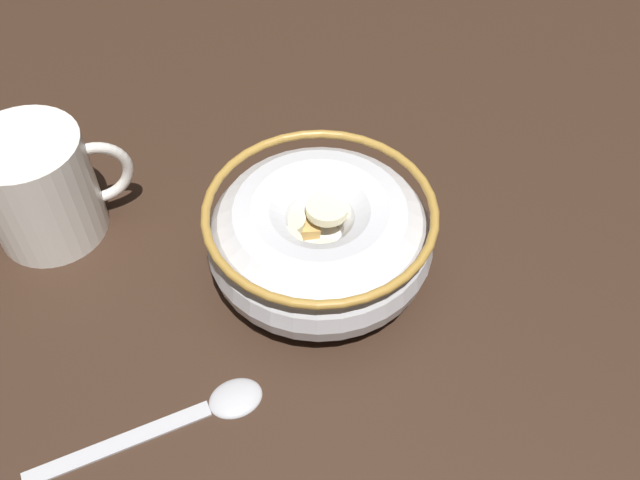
{
  "coord_description": "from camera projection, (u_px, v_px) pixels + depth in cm",
  "views": [
    {
      "loc": [
        -11.11,
        -28.54,
        39.47
      ],
      "look_at": [
        0.0,
        0.0,
        3.0
      ],
      "focal_mm": 39.51,
      "sensor_mm": 36.0,
      "label": 1
    }
  ],
  "objects": [
    {
      "name": "coffee_mug",
      "position": [
        41.0,
        187.0,
        0.49
      ],
      "size": [
        10.58,
        7.84,
        8.37
      ],
      "color": "white",
      "rests_on": "ground_plane"
    },
    {
      "name": "spoon",
      "position": [
        195.0,
        412.0,
        0.42
      ],
      "size": [
        14.6,
        2.83,
        0.8
      ],
      "color": "#B7B7BC",
      "rests_on": "ground_plane"
    },
    {
      "name": "cereal_bowl",
      "position": [
        320.0,
        237.0,
        0.47
      ],
      "size": [
        15.4,
        15.4,
        6.26
      ],
      "color": "silver",
      "rests_on": "ground_plane"
    },
    {
      "name": "ground_plane",
      "position": [
        320.0,
        276.0,
        0.51
      ],
      "size": [
        96.19,
        96.19,
        2.0
      ],
      "primitive_type": "cube",
      "color": "#332116"
    }
  ]
}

